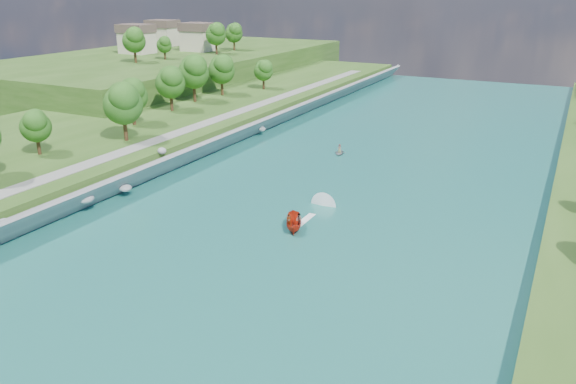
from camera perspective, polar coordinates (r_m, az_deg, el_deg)
The scene contains 11 objects.
ground at distance 59.10m, azimuth -4.92°, elevation -7.62°, with size 260.00×260.00×0.00m, color #2D5119.
river_water at distance 75.20m, azimuth 3.14°, elevation -1.30°, with size 55.00×240.00×0.10m, color #195C62.
berm_west at distance 104.37m, azimuth -22.82°, elevation 4.23°, with size 45.00×240.00×3.50m, color #2D5119.
ridge_west at distance 179.30m, azimuth -11.53°, elevation 12.30°, with size 60.00×120.00×9.00m, color #2D5119.
riprap_bank at distance 87.28m, azimuth -12.68°, elevation 2.50°, with size 3.90×236.00×4.43m.
riverside_path at distance 91.49m, azimuth -15.77°, elevation 4.18°, with size 3.00×200.00×0.10m, color gray.
ridge_houses at distance 186.13m, azimuth -12.29°, elevation 15.25°, with size 29.50×29.50×8.40m.
trees_west at distance 92.11m, azimuth -25.31°, elevation 6.50°, with size 17.07×149.99×12.17m.
trees_ridge at distance 166.85m, azimuth -9.78°, elevation 15.15°, with size 13.77×44.30×10.65m.
motorboat at distance 68.00m, azimuth 0.99°, elevation -2.86°, with size 3.67×19.30×2.00m.
raft at distance 98.35m, azimuth 5.24°, elevation 4.08°, with size 2.60×3.20×1.73m.
Camera 1 is at (28.29, -44.11, 27.32)m, focal length 35.00 mm.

